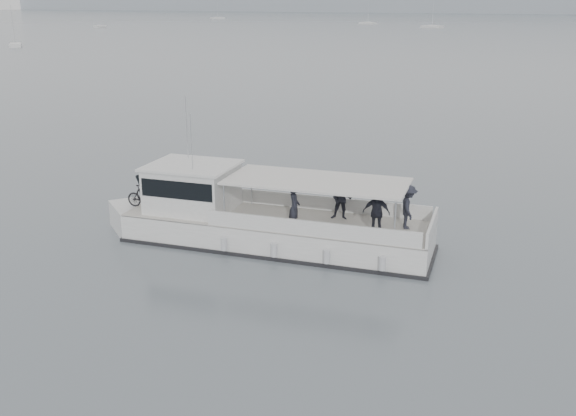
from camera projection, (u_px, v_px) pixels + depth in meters
The scene contains 3 objects.
ground at pixel (441, 242), 25.43m from camera, with size 1400.00×1400.00×0.00m, color #576066.
tour_boat at pixel (249, 219), 25.21m from camera, with size 13.64×5.85×5.70m.
moored_fleet at pixel (455, 30), 210.19m from camera, with size 383.98×359.67×9.86m.
Camera 1 is at (7.02, -23.53, 9.08)m, focal length 40.00 mm.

